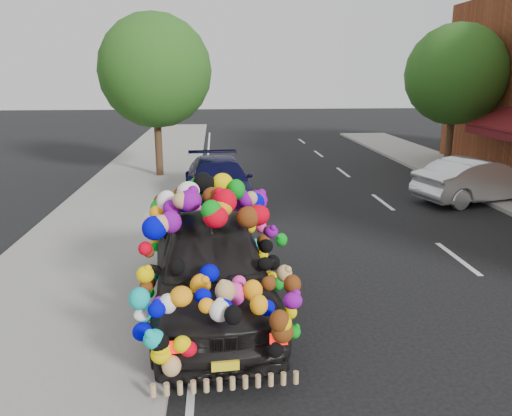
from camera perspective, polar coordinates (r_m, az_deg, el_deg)
The scene contains 9 objects.
ground at distance 10.72m, azimuth 4.41°, elevation -6.31°, with size 100.00×100.00×0.00m, color black.
sidewalk at distance 10.90m, azimuth -18.66°, elevation -6.38°, with size 4.00×60.00×0.12m, color gray.
kerb at distance 10.59m, azimuth -8.32°, elevation -6.31°, with size 0.15×60.00×0.13m, color gray.
lane_markings at distance 11.81m, azimuth 22.01°, elevation -5.33°, with size 6.00×50.00×0.01m, color silver, non-canonical shape.
tree_near_sidewalk at distance 19.48m, azimuth -11.49°, elevation 15.09°, with size 4.20×4.20×6.13m.
tree_far_b at distance 22.07m, azimuth 21.87°, elevation 13.96°, with size 4.00×4.00×5.90m.
plush_art_car at distance 8.21m, azimuth -5.16°, elevation -4.31°, with size 2.63×5.14×2.28m.
navy_sedan at distance 15.34m, azimuth -4.30°, elevation 2.97°, with size 1.97×4.85×1.41m, color black.
silver_hatchback at distance 17.17m, azimuth 24.14°, elevation 2.93°, with size 1.46×4.18×1.38m, color silver.
Camera 1 is at (-1.63, -9.85, 3.88)m, focal length 35.00 mm.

